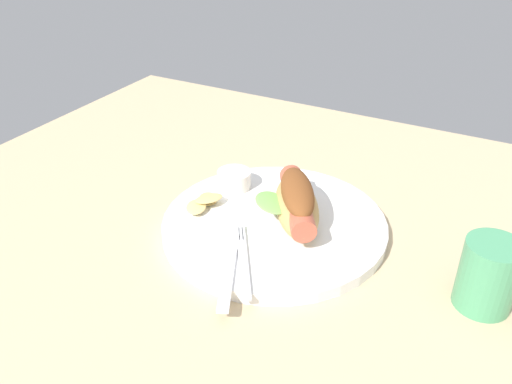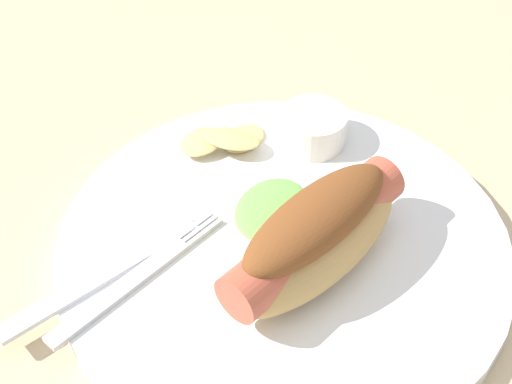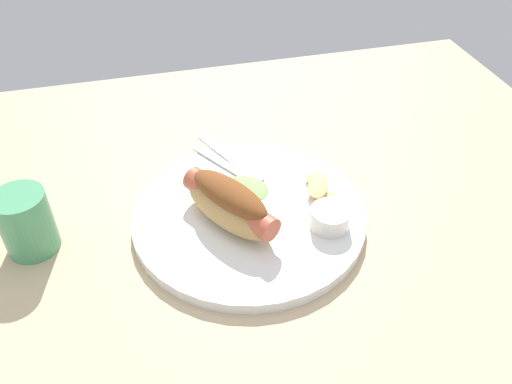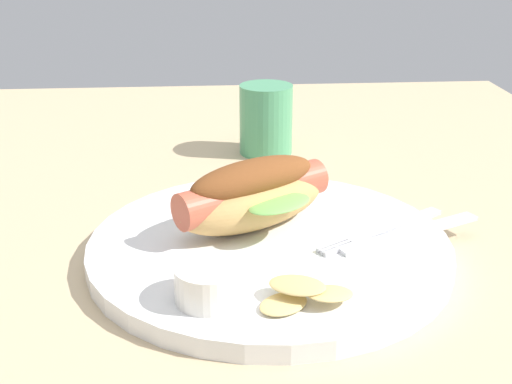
{
  "view_description": "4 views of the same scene",
  "coord_description": "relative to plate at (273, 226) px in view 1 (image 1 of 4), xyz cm",
  "views": [
    {
      "loc": [
        -22.52,
        54.59,
        42.56
      ],
      "look_at": [
        5.62,
        1.73,
        6.47
      ],
      "focal_mm": 37.06,
      "sensor_mm": 36.0,
      "label": 1
    },
    {
      "loc": [
        -29.84,
        11.05,
        40.78
      ],
      "look_at": [
        5.24,
        1.5,
        5.17
      ],
      "focal_mm": 54.35,
      "sensor_mm": 36.0,
      "label": 2
    },
    {
      "loc": [
        -8.34,
        -50.34,
        48.85
      ],
      "look_at": [
        4.49,
        -0.61,
        5.36
      ],
      "focal_mm": 37.0,
      "sensor_mm": 36.0,
      "label": 3
    },
    {
      "loc": [
        55.85,
        -5.03,
        27.43
      ],
      "look_at": [
        2.46,
        -1.05,
        5.54
      ],
      "focal_mm": 47.81,
      "sensor_mm": 36.0,
      "label": 4
    }
  ],
  "objects": [
    {
      "name": "ground_plane",
      "position": [
        -3.66,
        -0.47,
        -1.7
      ],
      "size": [
        120.0,
        90.0,
        1.8
      ],
      "primitive_type": "cube",
      "color": "tan"
    },
    {
      "name": "drinking_cup",
      "position": [
        -27.62,
        1.67,
        3.43
      ],
      "size": [
        6.46,
        6.46,
        8.47
      ],
      "primitive_type": "cylinder",
      "color": "#4C9E6B",
      "rests_on": "ground_plane"
    },
    {
      "name": "knife",
      "position": [
        0.03,
        11.84,
        0.98
      ],
      "size": [
        7.52,
        13.97,
        0.36
      ],
      "primitive_type": "cube",
      "rotation": [
        0.0,
        0.0,
        5.15
      ],
      "color": "silver",
      "rests_on": "plate"
    },
    {
      "name": "sauce_ramekin",
      "position": [
        9.4,
        -5.64,
        2.13
      ],
      "size": [
        5.12,
        5.12,
        2.66
      ],
      "primitive_type": "cylinder",
      "color": "white",
      "rests_on": "plate"
    },
    {
      "name": "plate",
      "position": [
        0.0,
        0.0,
        0.0
      ],
      "size": [
        30.99,
        30.99,
        1.6
      ],
      "primitive_type": "cylinder",
      "color": "white",
      "rests_on": "ground_plane"
    },
    {
      "name": "chips_pile",
      "position": [
        10.45,
        0.94,
        1.57
      ],
      "size": [
        5.34,
        7.86,
        1.62
      ],
      "color": "#DCBE73",
      "rests_on": "plate"
    },
    {
      "name": "fork",
      "position": [
        -0.82,
        9.8,
        1.0
      ],
      "size": [
        8.67,
        12.77,
        0.4
      ],
      "rotation": [
        0.0,
        0.0,
        5.28
      ],
      "color": "silver",
      "rests_on": "plate"
    },
    {
      "name": "hot_dog",
      "position": [
        -2.67,
        -1.62,
        3.89
      ],
      "size": [
        12.66,
        15.5,
        6.22
      ],
      "rotation": [
        0.0,
        0.0,
        5.26
      ],
      "color": "tan",
      "rests_on": "plate"
    }
  ]
}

